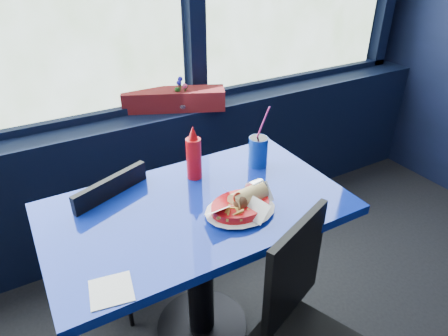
% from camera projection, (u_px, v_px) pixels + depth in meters
% --- Properties ---
extents(window_sill, '(5.00, 0.26, 0.80)m').
position_uv_depth(window_sill, '(85.00, 193.00, 2.30)').
color(window_sill, black).
rests_on(window_sill, ground).
extents(near_table, '(1.20, 0.70, 0.75)m').
position_uv_depth(near_table, '(199.00, 240.00, 1.69)').
color(near_table, black).
rests_on(near_table, ground).
extents(chair_near_front, '(0.50, 0.50, 0.85)m').
position_uv_depth(chair_near_front, '(299.00, 323.00, 1.42)').
color(chair_near_front, black).
rests_on(chair_near_front, ground).
extents(chair_near_back, '(0.49, 0.49, 0.83)m').
position_uv_depth(chair_near_back, '(123.00, 230.00, 1.89)').
color(chair_near_back, black).
rests_on(chair_near_back, ground).
extents(planter_box, '(0.59, 0.37, 0.12)m').
position_uv_depth(planter_box, '(174.00, 99.00, 2.32)').
color(planter_box, maroon).
rests_on(planter_box, window_sill).
extents(flower_vase, '(0.11, 0.12, 0.20)m').
position_uv_depth(flower_vase, '(182.00, 101.00, 2.30)').
color(flower_vase, silver).
rests_on(flower_vase, window_sill).
extents(food_basket, '(0.30, 0.30, 0.09)m').
position_uv_depth(food_basket, '(241.00, 205.00, 1.54)').
color(food_basket, red).
rests_on(food_basket, near_table).
extents(ketchup_bottle, '(0.07, 0.07, 0.25)m').
position_uv_depth(ketchup_bottle, '(194.00, 155.00, 1.73)').
color(ketchup_bottle, red).
rests_on(ketchup_bottle, near_table).
extents(soda_cup, '(0.09, 0.09, 0.30)m').
position_uv_depth(soda_cup, '(258.00, 151.00, 1.84)').
color(soda_cup, '#0E389A').
rests_on(soda_cup, near_table).
extents(napkin, '(0.15, 0.15, 0.00)m').
position_uv_depth(napkin, '(111.00, 290.00, 1.21)').
color(napkin, white).
rests_on(napkin, near_table).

